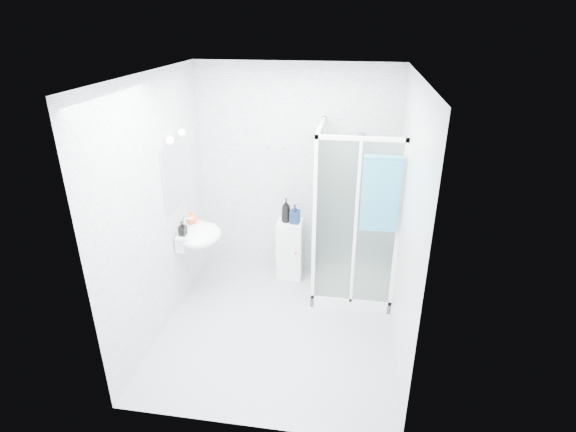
% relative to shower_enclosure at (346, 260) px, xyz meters
% --- Properties ---
extents(room, '(2.40, 2.60, 2.60)m').
position_rel_shower_enclosure_xyz_m(room, '(-0.67, -0.77, 0.85)').
color(room, white).
rests_on(room, ground).
extents(shower_enclosure, '(0.90, 0.95, 2.00)m').
position_rel_shower_enclosure_xyz_m(shower_enclosure, '(0.00, 0.00, 0.00)').
color(shower_enclosure, white).
rests_on(shower_enclosure, ground).
extents(wall_basin, '(0.46, 0.56, 0.35)m').
position_rel_shower_enclosure_xyz_m(wall_basin, '(-1.66, -0.32, 0.35)').
color(wall_basin, white).
rests_on(wall_basin, ground).
extents(mirror, '(0.02, 0.60, 0.70)m').
position_rel_shower_enclosure_xyz_m(mirror, '(-1.85, -0.32, 1.05)').
color(mirror, white).
rests_on(mirror, room).
extents(vanity_lights, '(0.10, 0.40, 0.08)m').
position_rel_shower_enclosure_xyz_m(vanity_lights, '(-1.80, -0.32, 1.47)').
color(vanity_lights, silver).
rests_on(vanity_lights, room).
extents(wall_hooks, '(0.23, 0.06, 0.03)m').
position_rel_shower_enclosure_xyz_m(wall_hooks, '(-0.92, 0.49, 1.17)').
color(wall_hooks, silver).
rests_on(wall_hooks, room).
extents(storage_cabinet, '(0.32, 0.34, 0.75)m').
position_rel_shower_enclosure_xyz_m(storage_cabinet, '(-0.71, 0.29, -0.07)').
color(storage_cabinet, white).
rests_on(storage_cabinet, ground).
extents(hand_towel, '(0.37, 0.05, 0.80)m').
position_rel_shower_enclosure_xyz_m(hand_towel, '(0.30, -0.40, 1.02)').
color(hand_towel, teal).
rests_on(hand_towel, shower_enclosure).
extents(shampoo_bottle_a, '(0.14, 0.14, 0.30)m').
position_rel_shower_enclosure_xyz_m(shampoo_bottle_a, '(-0.76, 0.30, 0.45)').
color(shampoo_bottle_a, black).
rests_on(shampoo_bottle_a, storage_cabinet).
extents(shampoo_bottle_b, '(0.13, 0.13, 0.24)m').
position_rel_shower_enclosure_xyz_m(shampoo_bottle_b, '(-0.64, 0.28, 0.42)').
color(shampoo_bottle_b, '#0B1D47').
rests_on(shampoo_bottle_b, storage_cabinet).
extents(soap_dispenser_orange, '(0.13, 0.13, 0.16)m').
position_rel_shower_enclosure_xyz_m(soap_dispenser_orange, '(-1.78, -0.16, 0.49)').
color(soap_dispenser_orange, '#FF5E1E').
rests_on(soap_dispenser_orange, wall_basin).
extents(soap_dispenser_black, '(0.09, 0.09, 0.17)m').
position_rel_shower_enclosure_xyz_m(soap_dispenser_black, '(-1.77, -0.47, 0.50)').
color(soap_dispenser_black, black).
rests_on(soap_dispenser_black, wall_basin).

